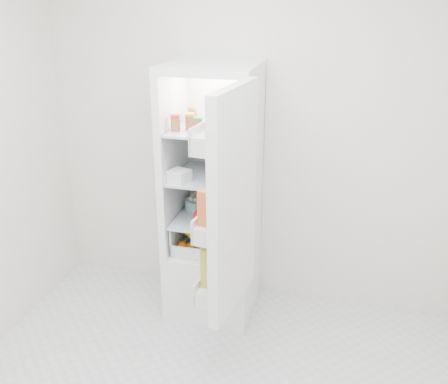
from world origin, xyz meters
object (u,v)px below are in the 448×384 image
(refrigerator, at_px, (215,223))
(red_cabbage, at_px, (236,205))
(fridge_door, at_px, (228,207))
(mushroom_bowl, at_px, (196,204))

(refrigerator, bearing_deg, red_cabbage, 0.88)
(fridge_door, bearing_deg, red_cabbage, 16.98)
(red_cabbage, xyz_separation_m, fridge_door, (0.11, -0.64, 0.26))
(refrigerator, relative_size, red_cabbage, 11.22)
(refrigerator, xyz_separation_m, mushroom_bowl, (-0.15, 0.04, 0.12))
(red_cabbage, height_order, mushroom_bowl, red_cabbage)
(mushroom_bowl, relative_size, fridge_door, 0.12)
(red_cabbage, xyz_separation_m, mushroom_bowl, (-0.31, 0.03, -0.04))
(refrigerator, relative_size, fridge_door, 1.38)
(refrigerator, xyz_separation_m, fridge_door, (0.26, -0.64, 0.43))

